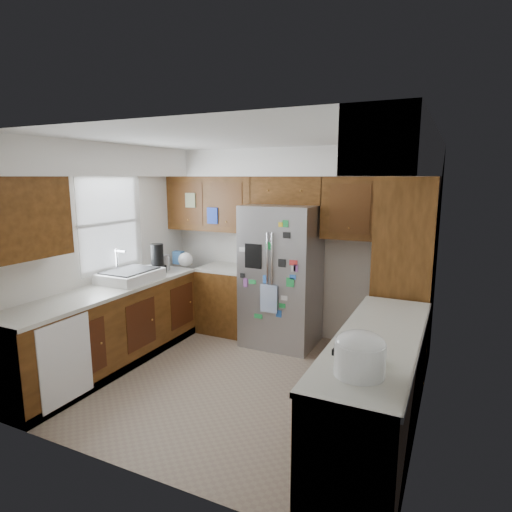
# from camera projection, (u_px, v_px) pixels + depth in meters

# --- Properties ---
(floor) EXTENTS (3.60, 3.60, 0.00)m
(floor) POSITION_uv_depth(u_px,v_px,m) (238.00, 381.00, 4.56)
(floor) COLOR gray
(floor) RESTS_ON ground
(room_shell) EXTENTS (3.64, 3.24, 2.52)m
(room_shell) POSITION_uv_depth(u_px,v_px,m) (244.00, 207.00, 4.60)
(room_shell) COLOR silver
(room_shell) RESTS_ON ground
(left_counter_run) EXTENTS (1.36, 3.20, 0.92)m
(left_counter_run) POSITION_uv_depth(u_px,v_px,m) (138.00, 323.00, 5.08)
(left_counter_run) COLOR #3D230B
(left_counter_run) RESTS_ON ground
(right_counter_run) EXTENTS (0.63, 2.25, 0.92)m
(right_counter_run) POSITION_uv_depth(u_px,v_px,m) (376.00, 395.00, 3.43)
(right_counter_run) COLOR #3D230B
(right_counter_run) RESTS_ON ground
(pantry) EXTENTS (0.60, 0.90, 2.15)m
(pantry) POSITION_uv_depth(u_px,v_px,m) (405.00, 275.00, 4.75)
(pantry) COLOR #3D230B
(pantry) RESTS_ON ground
(fridge) EXTENTS (0.90, 0.79, 1.80)m
(fridge) POSITION_uv_depth(u_px,v_px,m) (282.00, 276.00, 5.47)
(fridge) COLOR #9A999E
(fridge) RESTS_ON ground
(bridge_cabinet) EXTENTS (0.96, 0.34, 0.35)m
(bridge_cabinet) POSITION_uv_depth(u_px,v_px,m) (289.00, 190.00, 5.47)
(bridge_cabinet) COLOR #3D230B
(bridge_cabinet) RESTS_ON fridge
(fridge_top_items) EXTENTS (0.87, 0.28, 0.28)m
(fridge_top_items) POSITION_uv_depth(u_px,v_px,m) (280.00, 167.00, 5.47)
(fridge_top_items) COLOR #253CBF
(fridge_top_items) RESTS_ON bridge_cabinet
(sink_assembly) EXTENTS (0.52, 0.70, 0.37)m
(sink_assembly) POSITION_uv_depth(u_px,v_px,m) (130.00, 275.00, 5.10)
(sink_assembly) COLOR white
(sink_assembly) RESTS_ON left_counter_run
(left_counter_clutter) EXTENTS (0.39, 0.79, 0.38)m
(left_counter_clutter) POSITION_uv_depth(u_px,v_px,m) (171.00, 260.00, 5.73)
(left_counter_clutter) COLOR black
(left_counter_clutter) RESTS_ON left_counter_run
(rice_cooker) EXTENTS (0.33, 0.32, 0.28)m
(rice_cooker) POSITION_uv_depth(u_px,v_px,m) (360.00, 353.00, 2.67)
(rice_cooker) COLOR white
(rice_cooker) RESTS_ON right_counter_run
(paper_towel) EXTENTS (0.11, 0.11, 0.24)m
(paper_towel) POSITION_uv_depth(u_px,v_px,m) (350.00, 353.00, 2.73)
(paper_towel) COLOR white
(paper_towel) RESTS_ON right_counter_run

